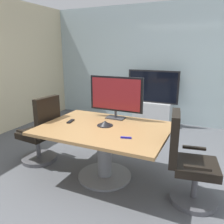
# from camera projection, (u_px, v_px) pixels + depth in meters

# --- Properties ---
(ground_plane) EXTENTS (6.79, 6.79, 0.00)m
(ground_plane) POSITION_uv_depth(u_px,v_px,m) (110.00, 173.00, 3.39)
(ground_plane) COLOR #515459
(wall_back_glass_partition) EXTENTS (5.79, 0.10, 2.82)m
(wall_back_glass_partition) POSITION_uv_depth(u_px,v_px,m) (160.00, 65.00, 5.54)
(wall_back_glass_partition) COLOR #9EB2B7
(wall_back_glass_partition) RESTS_ON ground
(conference_table) EXTENTS (1.71, 1.24, 0.75)m
(conference_table) POSITION_uv_depth(u_px,v_px,m) (104.00, 141.00, 3.15)
(conference_table) COLOR olive
(conference_table) RESTS_ON ground
(office_chair_left) EXTENTS (0.62, 0.59, 1.09)m
(office_chair_left) POSITION_uv_depth(u_px,v_px,m) (41.00, 135.00, 3.63)
(office_chair_left) COLOR #4C4C51
(office_chair_left) RESTS_ON ground
(office_chair_right) EXTENTS (0.63, 0.61, 1.09)m
(office_chair_right) POSITION_uv_depth(u_px,v_px,m) (188.00, 166.00, 2.67)
(office_chair_right) COLOR #4C4C51
(office_chair_right) RESTS_ON ground
(tv_monitor) EXTENTS (0.84, 0.18, 0.64)m
(tv_monitor) POSITION_uv_depth(u_px,v_px,m) (116.00, 95.00, 3.41)
(tv_monitor) COLOR #333338
(tv_monitor) RESTS_ON conference_table
(wall_display_unit) EXTENTS (1.20, 0.36, 1.31)m
(wall_display_unit) POSITION_uv_depth(u_px,v_px,m) (152.00, 107.00, 5.51)
(wall_display_unit) COLOR #B7BABC
(wall_display_unit) RESTS_ON ground
(conference_phone) EXTENTS (0.22, 0.22, 0.07)m
(conference_phone) POSITION_uv_depth(u_px,v_px,m) (105.00, 123.00, 3.15)
(conference_phone) COLOR black
(conference_phone) RESTS_ON conference_table
(remote_control) EXTENTS (0.08, 0.18, 0.02)m
(remote_control) POSITION_uv_depth(u_px,v_px,m) (71.00, 121.00, 3.33)
(remote_control) COLOR black
(remote_control) RESTS_ON conference_table
(whiteboard_marker) EXTENTS (0.13, 0.05, 0.02)m
(whiteboard_marker) POSITION_uv_depth(u_px,v_px,m) (126.00, 138.00, 2.70)
(whiteboard_marker) COLOR #1919A5
(whiteboard_marker) RESTS_ON conference_table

